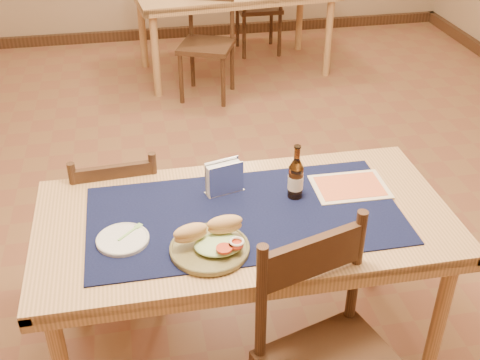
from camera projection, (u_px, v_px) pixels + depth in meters
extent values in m
cube|color=brown|center=(217.00, 243.00, 3.39)|extent=(6.00, 7.00, 0.02)
cylinder|color=tan|center=(438.00, 323.00, 2.38)|extent=(0.06, 0.06, 0.71)
cylinder|color=tan|center=(72.00, 264.00, 2.68)|extent=(0.06, 0.06, 0.71)
cylinder|color=tan|center=(377.00, 227.00, 2.91)|extent=(0.06, 0.06, 0.71)
cube|color=tan|center=(245.00, 220.00, 2.33)|extent=(1.60, 0.80, 0.04)
cube|color=#0E1434|center=(245.00, 215.00, 2.31)|extent=(1.20, 0.60, 0.01)
cube|color=#3F2616|center=(164.00, 33.00, 6.23)|extent=(6.00, 0.06, 0.10)
cylinder|color=tan|center=(156.00, 55.00, 4.86)|extent=(0.06, 0.06, 0.71)
cylinder|color=tan|center=(329.00, 37.00, 5.23)|extent=(0.06, 0.06, 0.71)
cylinder|color=tan|center=(142.00, 29.00, 5.40)|extent=(0.06, 0.06, 0.71)
cylinder|color=tan|center=(300.00, 14.00, 5.78)|extent=(0.06, 0.06, 0.71)
cylinder|color=#3F2616|center=(153.00, 227.00, 3.15)|extent=(0.03, 0.03, 0.42)
cylinder|color=#3F2616|center=(88.00, 237.00, 3.08)|extent=(0.03, 0.03, 0.42)
cylinder|color=#3F2616|center=(162.00, 267.00, 2.88)|extent=(0.03, 0.03, 0.42)
cylinder|color=#3F2616|center=(91.00, 279.00, 2.81)|extent=(0.03, 0.03, 0.42)
cube|color=#3F2616|center=(119.00, 217.00, 2.87)|extent=(0.41, 0.41, 0.04)
cube|color=#3F2616|center=(114.00, 179.00, 2.55)|extent=(0.34, 0.05, 0.13)
cylinder|color=#3F2616|center=(155.00, 195.00, 2.65)|extent=(0.03, 0.03, 0.43)
cylinder|color=#3F2616|center=(78.00, 206.00, 2.57)|extent=(0.03, 0.03, 0.43)
cube|color=#3F2616|center=(313.00, 257.00, 1.96)|extent=(0.37, 0.14, 0.15)
cylinder|color=#3F2616|center=(261.00, 305.00, 1.95)|extent=(0.04, 0.04, 0.49)
cylinder|color=#3F2616|center=(356.00, 268.00, 2.10)|extent=(0.04, 0.04, 0.49)
cylinder|color=#3F2616|center=(181.00, 78.00, 4.81)|extent=(0.03, 0.03, 0.43)
cylinder|color=#3F2616|center=(223.00, 81.00, 4.75)|extent=(0.03, 0.03, 0.43)
cylinder|color=#3F2616|center=(192.00, 62.00, 5.09)|extent=(0.03, 0.03, 0.43)
cylinder|color=#3F2616|center=(232.00, 65.00, 5.04)|extent=(0.03, 0.03, 0.43)
cube|color=#3F2616|center=(206.00, 46.00, 4.81)|extent=(0.53, 0.53, 0.04)
cylinder|color=#3F2616|center=(190.00, 11.00, 4.87)|extent=(0.03, 0.03, 0.44)
cylinder|color=#3F2616|center=(232.00, 13.00, 4.81)|extent=(0.03, 0.03, 0.44)
cylinder|color=#3F2616|center=(271.00, 23.00, 5.99)|extent=(0.03, 0.03, 0.43)
cylinder|color=#3F2616|center=(237.00, 25.00, 5.93)|extent=(0.03, 0.03, 0.43)
cylinder|color=#3F2616|center=(280.00, 34.00, 5.70)|extent=(0.03, 0.03, 0.43)
cylinder|color=#3F2616|center=(244.00, 37.00, 5.65)|extent=(0.03, 0.03, 0.43)
cube|color=#3F2616|center=(258.00, 8.00, 5.70)|extent=(0.40, 0.40, 0.04)
cylinder|color=brown|center=(210.00, 249.00, 2.12)|extent=(0.28, 0.28, 0.02)
torus|color=brown|center=(210.00, 247.00, 2.12)|extent=(0.28, 0.28, 0.01)
ellipsoid|color=#B7D894|center=(218.00, 245.00, 2.11)|extent=(0.17, 0.14, 0.03)
ellipsoid|color=#DEB569|center=(190.00, 233.00, 2.09)|extent=(0.13, 0.08, 0.07)
ellipsoid|color=#DEB569|center=(225.00, 225.00, 2.13)|extent=(0.13, 0.06, 0.07)
cylinder|color=red|center=(224.00, 248.00, 2.06)|extent=(0.06, 0.06, 0.01)
cylinder|color=red|center=(236.00, 245.00, 2.08)|extent=(0.05, 0.05, 0.01)
torus|color=white|center=(237.00, 242.00, 2.07)|extent=(0.05, 0.05, 0.01)
cylinder|color=silver|center=(123.00, 240.00, 2.17)|extent=(0.19, 0.19, 0.01)
torus|color=silver|center=(123.00, 238.00, 2.17)|extent=(0.19, 0.19, 0.01)
cube|color=#88C36B|center=(127.00, 234.00, 2.19)|extent=(0.07, 0.07, 0.00)
cube|color=#88C36B|center=(138.00, 226.00, 2.23)|extent=(0.03, 0.03, 0.00)
cylinder|color=#48280C|center=(295.00, 182.00, 2.38)|extent=(0.06, 0.06, 0.13)
cone|color=#48280C|center=(297.00, 164.00, 2.34)|extent=(0.06, 0.06, 0.04)
cylinder|color=#48280C|center=(297.00, 154.00, 2.31)|extent=(0.02, 0.02, 0.05)
cylinder|color=#48280C|center=(298.00, 147.00, 2.30)|extent=(0.03, 0.03, 0.01)
cylinder|color=#FAECC8|center=(295.00, 182.00, 2.38)|extent=(0.06, 0.06, 0.06)
cube|color=silver|center=(224.00, 191.00, 2.44)|extent=(0.17, 0.09, 0.00)
cube|color=silver|center=(227.00, 180.00, 2.39)|extent=(0.14, 0.04, 0.13)
cube|color=silver|center=(222.00, 174.00, 2.43)|extent=(0.14, 0.04, 0.13)
cube|color=silver|center=(224.00, 178.00, 2.41)|extent=(0.15, 0.07, 0.12)
cube|color=#3B94BE|center=(226.00, 178.00, 2.39)|extent=(0.10, 0.03, 0.04)
cube|color=beige|center=(350.00, 187.00, 2.47)|extent=(0.31, 0.23, 0.00)
cube|color=#E4673B|center=(350.00, 186.00, 2.47)|extent=(0.27, 0.19, 0.00)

